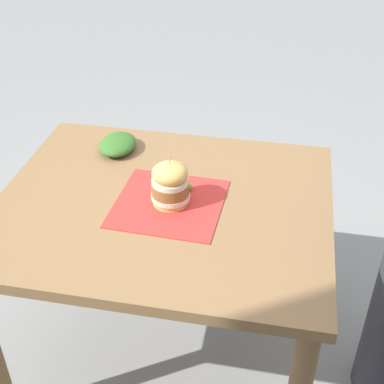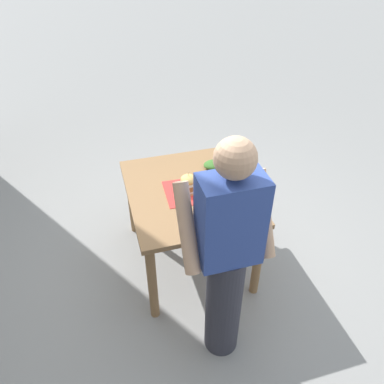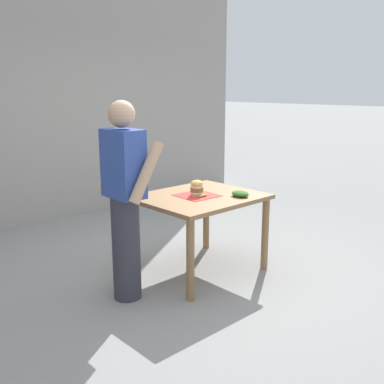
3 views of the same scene
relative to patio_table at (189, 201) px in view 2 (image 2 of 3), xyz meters
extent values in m
plane|color=gray|center=(0.00, 0.00, -0.65)|extent=(80.00, 80.00, 0.00)
cube|color=olive|center=(0.00, 0.00, 0.10)|extent=(0.95, 1.13, 0.04)
cylinder|color=olive|center=(-0.42, -0.51, -0.29)|extent=(0.07, 0.07, 0.73)
cylinder|color=olive|center=(0.42, -0.51, -0.29)|extent=(0.07, 0.07, 0.73)
cylinder|color=olive|center=(-0.42, 0.51, -0.29)|extent=(0.07, 0.07, 0.73)
cylinder|color=olive|center=(0.42, 0.51, -0.29)|extent=(0.07, 0.07, 0.73)
cube|color=red|center=(0.01, 0.02, 0.12)|extent=(0.37, 0.37, 0.00)
cylinder|color=#E5B25B|center=(0.01, 0.03, 0.13)|extent=(0.12, 0.12, 0.02)
cylinder|color=silver|center=(0.01, 0.03, 0.15)|extent=(0.13, 0.13, 0.02)
cylinder|color=brown|center=(0.01, 0.03, 0.18)|extent=(0.13, 0.13, 0.04)
cylinder|color=silver|center=(0.01, 0.03, 0.21)|extent=(0.12, 0.12, 0.02)
ellipsoid|color=#E5B25B|center=(0.01, 0.03, 0.24)|extent=(0.12, 0.12, 0.07)
cylinder|color=#D1B77F|center=(0.01, 0.03, 0.28)|extent=(0.00, 0.00, 0.05)
cylinder|color=#8EA83D|center=(-0.08, 0.04, 0.13)|extent=(0.02, 0.09, 0.02)
ellipsoid|color=#386B28|center=(-0.30, -0.25, 0.14)|extent=(0.18, 0.14, 0.06)
cylinder|color=#33333D|center=(0.00, 0.87, -0.20)|extent=(0.24, 0.24, 0.90)
cube|color=#334C9E|center=(0.00, 0.87, 0.53)|extent=(0.36, 0.22, 0.56)
sphere|color=tan|center=(0.00, 0.87, 0.93)|extent=(0.22, 0.22, 0.22)
cylinder|color=tan|center=(-0.23, 0.81, 0.48)|extent=(0.09, 0.34, 0.50)
cylinder|color=tan|center=(0.23, 0.81, 0.48)|extent=(0.09, 0.34, 0.50)
camera|label=1|loc=(1.42, 0.38, 1.18)|focal=50.00mm
camera|label=2|loc=(0.62, 2.29, 1.88)|focal=35.00mm
camera|label=3|loc=(-3.02, 2.92, 1.13)|focal=42.00mm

